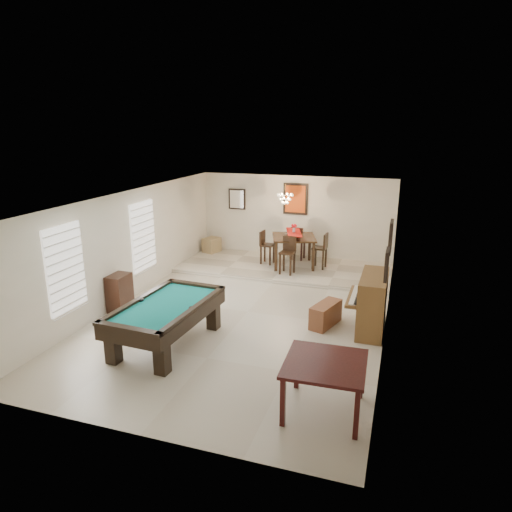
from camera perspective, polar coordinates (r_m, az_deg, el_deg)
The scene contains 26 objects.
ground_plane at distance 10.41m, azimuth -1.04°, elevation -7.02°, with size 6.00×9.00×0.02m, color beige.
wall_back at distance 14.18m, azimuth 4.93°, elevation 4.76°, with size 6.00×0.04×2.60m, color silver.
wall_front at distance 6.19m, azimuth -15.17°, elevation -11.22°, with size 6.00×0.04×2.60m, color silver.
wall_left at distance 11.28m, azimuth -15.62°, elevation 1.25°, with size 0.04×9.00×2.60m, color silver.
wall_right at distance 9.46m, azimuth 16.37°, elevation -1.66°, with size 0.04×9.00×2.60m, color silver.
ceiling at distance 9.69m, azimuth -1.11°, elevation 7.32°, with size 6.00×9.00×0.04m, color white.
dining_step at distance 13.31m, azimuth 3.56°, elevation -1.49°, with size 6.00×2.50×0.12m, color beige.
window_left_front at distance 9.57m, azimuth -22.73°, elevation -1.45°, with size 0.06×1.00×1.70m, color white.
window_left_rear at distance 11.73m, azimuth -13.93°, elevation 2.43°, with size 0.06×1.00×1.70m, color white.
pool_table at distance 8.97m, azimuth -11.09°, elevation -8.41°, with size 1.31×2.43×0.81m, color black, non-canonical shape.
square_table at distance 6.99m, azimuth 8.52°, elevation -15.87°, with size 1.16×1.16×0.80m, color black, non-canonical shape.
upright_piano at distance 9.62m, azimuth 13.54°, elevation -5.64°, with size 0.79×1.41×1.18m, color brown, non-canonical shape.
piano_bench at distance 9.77m, azimuth 8.70°, elevation -7.23°, with size 0.34×0.87×0.48m, color brown.
apothecary_chest at distance 10.78m, azimuth -16.67°, elevation -4.42°, with size 0.38×0.57×0.85m, color black.
dining_table at distance 13.21m, azimuth 4.71°, elevation 0.87°, with size 1.20×1.20×0.99m, color black, non-canonical shape.
flower_vase at distance 13.06m, azimuth 4.77°, elevation 3.51°, with size 0.15×0.15×0.26m, color red, non-canonical shape.
dining_chair_south at distance 12.49m, azimuth 3.93°, elevation 0.06°, with size 0.38×0.38×1.03m, color black, non-canonical shape.
dining_chair_north at distance 13.88m, azimuth 5.31°, elevation 1.65°, with size 0.37×0.37×1.01m, color black, non-canonical shape.
dining_chair_west at distance 13.38m, azimuth 1.44°, elevation 1.07°, with size 0.36×0.36×0.97m, color black, non-canonical shape.
dining_chair_east at distance 13.08m, azimuth 7.95°, elevation 0.66°, with size 0.38×0.38×1.02m, color black, non-canonical shape.
corner_bench at distance 14.74m, azimuth -5.56°, elevation 1.39°, with size 0.41×0.51×0.46m, color #A48859.
chandelier at distance 12.78m, azimuth 3.67°, elevation 7.63°, with size 0.44×0.44×0.60m, color #FFE5B2, non-canonical shape.
back_painting at distance 14.03m, azimuth 4.95°, elevation 7.13°, with size 0.75×0.06×0.95m, color #D84C14.
back_mirror at distance 14.59m, azimuth -2.39°, elevation 7.12°, with size 0.55×0.06×0.65m, color white.
right_picture_upper at distance 9.59m, azimuth 16.49°, elevation 2.30°, with size 0.06×0.55×0.65m, color slate.
right_picture_lower at distance 8.38m, azimuth 16.03°, elevation -1.03°, with size 0.06×0.45×0.55m, color gray.
Camera 1 is at (3.16, -9.04, 4.09)m, focal length 32.00 mm.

